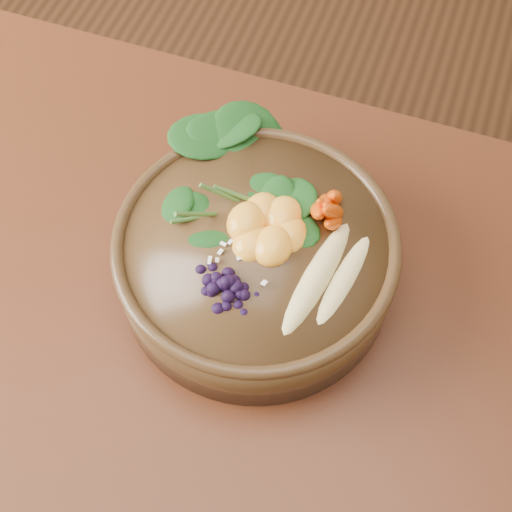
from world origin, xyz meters
TOP-DOWN VIEW (x-y plane):
  - ground at (0.00, 0.00)m, footprint 4.00×4.00m
  - dining_table at (0.00, 0.00)m, footprint 1.60×0.90m
  - stoneware_bowl at (0.06, 0.13)m, footprint 0.40×0.40m
  - kale_heap at (0.02, 0.21)m, footprint 0.26×0.24m
  - carrot_cluster at (0.14, 0.20)m, footprint 0.08×0.08m
  - banana_halves at (0.15, 0.11)m, footprint 0.09×0.18m
  - mandarin_cluster at (0.06, 0.15)m, footprint 0.12×0.13m
  - blueberry_pile at (0.04, 0.06)m, footprint 0.18×0.15m
  - coconut_flakes at (0.05, 0.10)m, footprint 0.12×0.10m

SIDE VIEW (x-z plane):
  - ground at x=0.00m, z-range 0.00..0.00m
  - dining_table at x=0.00m, z-range 0.28..1.03m
  - stoneware_bowl at x=0.06m, z-range 0.75..0.84m
  - coconut_flakes at x=0.05m, z-range 0.84..0.85m
  - banana_halves at x=0.15m, z-range 0.84..0.87m
  - mandarin_cluster at x=0.06m, z-range 0.84..0.88m
  - blueberry_pile at x=0.04m, z-range 0.84..0.89m
  - kale_heap at x=0.02m, z-range 0.84..0.89m
  - carrot_cluster at x=0.14m, z-range 0.84..0.93m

